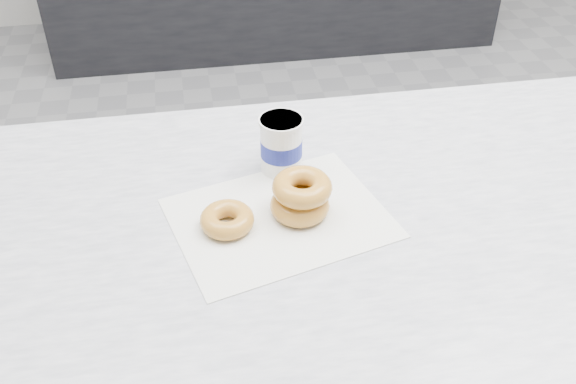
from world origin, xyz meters
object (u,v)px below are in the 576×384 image
Objects in this scene: counter at (463,358)px; donut_stack at (301,196)px; coffee_cup at (281,144)px; donut_single at (227,220)px.

donut_stack is at bearing 178.30° from counter.
donut_stack is 0.13m from coffee_cup.
donut_single is at bearing -114.85° from coffee_cup.
donut_single is 0.83× the size of coffee_cup.
donut_stack is (0.12, 0.02, 0.02)m from donut_single.
counter is 34.68× the size of donut_single.
donut_single is 0.64× the size of donut_stack.
counter is at bearing 0.63° from donut_single.
donut_single is 0.19m from coffee_cup.
counter is 0.64m from coffee_cup.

